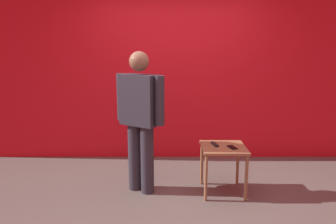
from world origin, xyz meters
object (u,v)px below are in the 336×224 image
at_px(side_table, 223,154).
at_px(cell_phone, 232,147).
at_px(tv_remote, 215,144).
at_px(standing_person, 140,115).

bearing_deg(side_table, cell_phone, -28.19).
bearing_deg(tv_remote, cell_phone, -40.97).
bearing_deg(standing_person, side_table, -2.48).
bearing_deg(side_table, standing_person, 177.52).
height_order(standing_person, cell_phone, standing_person).
bearing_deg(cell_phone, standing_person, 158.03).
height_order(cell_phone, tv_remote, tv_remote).
bearing_deg(tv_remote, side_table, -41.39).
bearing_deg(standing_person, cell_phone, -4.90).
relative_size(side_table, tv_remote, 3.33).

